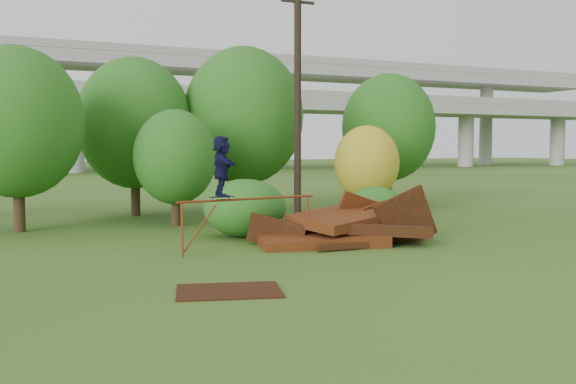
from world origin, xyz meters
name	(u,v)px	position (x,y,z in m)	size (l,w,h in m)	color
ground	(351,261)	(0.00, 0.00, 0.00)	(240.00, 240.00, 0.00)	#2D5116
scrap_pile	(344,229)	(1.29, 2.64, 0.40)	(5.63, 3.45, 2.07)	#3D120A
grind_rail	(249,209)	(-1.72, 2.54, 1.14)	(4.15, 0.69, 1.44)	maroon
skateboard	(222,197)	(-2.52, 2.42, 1.49)	(0.70, 0.28, 0.07)	black
skater	(222,166)	(-2.52, 2.42, 2.30)	(1.48, 0.47, 1.59)	#0F0F33
flat_plate	(229,291)	(-3.86, -1.93, 0.01)	(2.01, 1.44, 0.03)	black
tree_0	(17,122)	(-7.23, 9.33, 3.61)	(4.33, 4.33, 6.11)	black
tree_1	(134,123)	(-2.72, 12.77, 3.77)	(4.63, 4.63, 6.44)	black
tree_2	(175,157)	(-2.09, 8.79, 2.44)	(2.94, 2.94, 4.14)	black
tree_3	(244,116)	(1.77, 12.13, 4.12)	(5.08, 5.08, 7.05)	black
tree_4	(367,163)	(5.97, 9.03, 2.15)	(2.67, 2.67, 3.69)	black
tree_5	(389,128)	(9.53, 12.82, 3.75)	(4.53, 4.53, 6.36)	black
shrub_left	(245,208)	(-0.85, 5.12, 0.91)	(2.62, 2.42, 1.81)	#1B4D14
shrub_right	(375,208)	(3.85, 5.02, 0.73)	(2.07, 1.90, 1.47)	#1B4D14
utility_pole	(298,100)	(2.89, 9.16, 4.64)	(1.40, 0.28, 9.13)	black
freeway_overpass	(69,80)	(0.00, 62.92, 10.32)	(160.00, 15.00, 13.70)	gray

